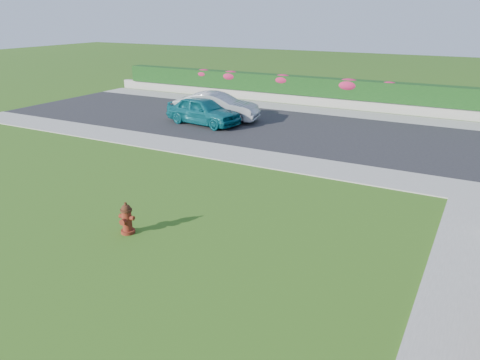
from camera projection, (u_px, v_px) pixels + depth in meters
The scene contains 14 objects.
ground at pixel (126, 269), 10.62m from camera, with size 120.00×120.00×0.00m, color black.
street_far at pixel (234, 122), 24.42m from camera, with size 26.00×8.00×0.04m, color black.
sidewalk_far at pixel (159, 142), 20.74m from camera, with size 24.00×2.00×0.04m, color gray.
sidewalk_beyond at pixel (337, 113), 26.76m from camera, with size 34.00×2.00×0.04m, color gray.
retaining_wall at pixel (345, 103), 27.91m from camera, with size 34.00×0.40×0.60m, color gray.
hedge at pixel (347, 89), 27.70m from camera, with size 32.00×0.90×1.10m, color black.
fire_hydrant at pixel (127, 219), 12.19m from camera, with size 0.45×0.42×0.87m.
sedan_teal at pixel (203, 111), 23.72m from camera, with size 1.64×4.08×1.39m, color #0D5964.
sedan_silver at pixel (217, 107), 24.51m from camera, with size 1.54×4.40×1.45m, color #A1A4A8.
flower_clump_a at pixel (204, 74), 31.96m from camera, with size 1.23×0.79×0.62m, color #B61F4A.
flower_clump_b at pixel (231, 76), 31.02m from camera, with size 1.37×0.88×0.68m, color #B61F4A.
flower_clump_c at pixel (283, 80), 29.34m from camera, with size 1.33×0.85×0.66m, color #B61F4A.
flower_clump_d at pixel (349, 85), 27.47m from camera, with size 1.49×0.96×0.75m, color #B61F4A.
flower_clump_e at pixel (389, 86), 26.40m from camera, with size 1.08×0.69×0.54m, color #B61F4A.
Camera 1 is at (6.71, -6.93, 5.52)m, focal length 35.00 mm.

